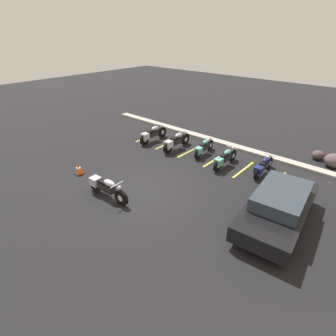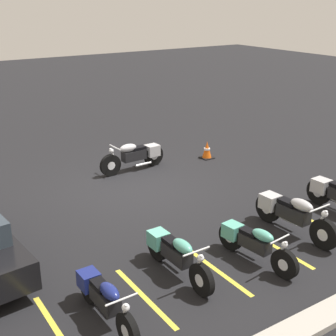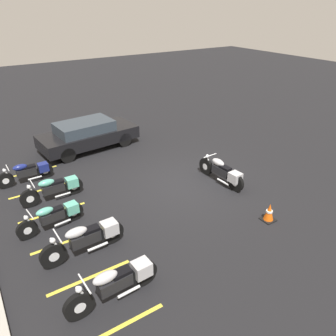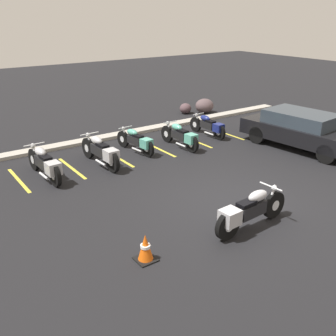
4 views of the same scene
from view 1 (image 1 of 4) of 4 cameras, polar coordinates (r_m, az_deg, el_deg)
The scene contains 18 objects.
ground at distance 11.13m, azimuth -6.03°, elevation -5.01°, with size 60.00×60.00×0.00m, color black.
motorcycle_silver_featured at distance 10.76m, azimuth -13.44°, elevation -4.06°, with size 2.23×0.62×0.88m.
parked_bike_0 at distance 15.80m, azimuth -3.45°, elevation 7.37°, with size 0.64×2.26×0.89m.
parked_bike_1 at distance 14.68m, azimuth 1.68°, elevation 5.78°, with size 0.64×2.29×0.90m.
parked_bike_2 at distance 14.19m, azimuth 7.72°, elevation 4.42°, with size 0.60×1.99×0.78m.
parked_bike_3 at distance 13.08m, azimuth 12.20°, elevation 2.01°, with size 0.59×2.09×0.82m.
parked_bike_4 at distance 12.89m, azimuth 20.01°, elevation 0.33°, with size 0.56×1.98×0.78m.
car_black at distance 9.81m, azimuth 22.96°, elevation -7.68°, with size 2.19×4.45×1.29m.
concrete_curb at distance 15.91m, azimuth 12.00°, elevation 5.34°, with size 18.00×0.50×0.12m, color #A8A399.
landscape_rock_0 at distance 15.17m, azimuth 32.50°, elevation 1.35°, with size 0.91×0.84×0.69m, color #574648.
landscape_rock_1 at distance 15.70m, azimuth 29.86°, elevation 2.48°, with size 0.55×0.60×0.49m, color #523E43.
traffic_cone at distance 12.90m, azimuth -18.88°, elevation -0.17°, with size 0.40×0.40×0.57m.
stall_line_0 at distance 16.67m, azimuth -4.36°, elevation 6.73°, with size 0.10×2.10×0.00m, color gold.
stall_line_1 at distance 15.62m, azimuth -0.10°, elevation 5.31°, with size 0.10×2.10×0.00m, color gold.
stall_line_2 at distance 14.68m, azimuth 4.72°, elevation 3.66°, with size 0.10×2.10×0.00m, color gold.
stall_line_3 at distance 13.88m, azimuth 10.12°, elevation 1.78°, with size 0.10×2.10×0.00m, color gold.
stall_line_4 at distance 13.22m, azimuth 16.11°, elevation -0.33°, with size 0.10×2.10×0.00m, color gold.
stall_line_5 at distance 12.75m, azimuth 22.63°, elevation -2.63°, with size 0.10×2.10×0.00m, color gold.
Camera 1 is at (6.98, -6.21, 6.05)m, focal length 28.00 mm.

